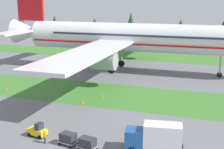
# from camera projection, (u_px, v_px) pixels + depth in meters

# --- Properties ---
(grass_strip_near) EXTENTS (320.00, 15.10, 0.01)m
(grass_strip_near) POSITION_uv_depth(u_px,v_px,m) (118.00, 96.00, 61.18)
(grass_strip_near) COLOR #3D752D
(grass_strip_near) RESTS_ON ground
(grass_strip_far) EXTENTS (320.00, 15.10, 0.01)m
(grass_strip_far) POSITION_uv_depth(u_px,v_px,m) (160.00, 57.00, 99.99)
(grass_strip_far) COLOR #3D752D
(grass_strip_far) RESTS_ON ground
(airliner) EXTENTS (63.78, 78.39, 23.75)m
(airliner) POSITION_uv_depth(u_px,v_px,m) (126.00, 37.00, 80.06)
(airliner) COLOR silver
(airliner) RESTS_ON ground
(baggage_tug) EXTENTS (2.79, 1.74, 1.97)m
(baggage_tug) POSITION_uv_depth(u_px,v_px,m) (38.00, 131.00, 43.03)
(baggage_tug) COLOR yellow
(baggage_tug) RESTS_ON ground
(cargo_dolly_lead) EXTENTS (2.43, 1.87, 1.55)m
(cargo_dolly_lead) POSITION_uv_depth(u_px,v_px,m) (68.00, 138.00, 40.62)
(cargo_dolly_lead) COLOR #A3A3A8
(cargo_dolly_lead) RESTS_ON ground
(cargo_dolly_second) EXTENTS (2.43, 1.87, 1.55)m
(cargo_dolly_second) POSITION_uv_depth(u_px,v_px,m) (87.00, 143.00, 39.24)
(cargo_dolly_second) COLOR #A3A3A8
(cargo_dolly_second) RESTS_ON ground
(catering_truck) EXTENTS (7.23, 3.35, 3.58)m
(catering_truck) POSITION_uv_depth(u_px,v_px,m) (155.00, 136.00, 38.56)
(catering_truck) COLOR #1E4C8E
(catering_truck) RESTS_ON ground
(ground_crew_marshaller) EXTENTS (0.36, 0.49, 1.74)m
(ground_crew_marshaller) POSITION_uv_depth(u_px,v_px,m) (45.00, 136.00, 41.05)
(ground_crew_marshaller) COLOR black
(ground_crew_marshaller) RESTS_ON ground
(taxiway_marker_0) EXTENTS (0.44, 0.44, 0.61)m
(taxiway_marker_0) POSITION_uv_depth(u_px,v_px,m) (6.00, 89.00, 64.39)
(taxiway_marker_0) COLOR orange
(taxiway_marker_0) RESTS_ON ground
(taxiway_marker_1) EXTENTS (0.44, 0.44, 0.49)m
(taxiway_marker_1) POSITION_uv_depth(u_px,v_px,m) (83.00, 103.00, 56.29)
(taxiway_marker_1) COLOR orange
(taxiway_marker_1) RESTS_ON ground
(taxiway_marker_2) EXTENTS (0.44, 0.44, 0.63)m
(taxiway_marker_2) POSITION_uv_depth(u_px,v_px,m) (102.00, 96.00, 59.98)
(taxiway_marker_2) COLOR orange
(taxiway_marker_2) RESTS_ON ground
(distant_tree_line) EXTENTS (197.93, 10.68, 12.13)m
(distant_tree_line) POSITION_uv_depth(u_px,v_px,m) (181.00, 26.00, 134.98)
(distant_tree_line) COLOR #4C3823
(distant_tree_line) RESTS_ON ground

